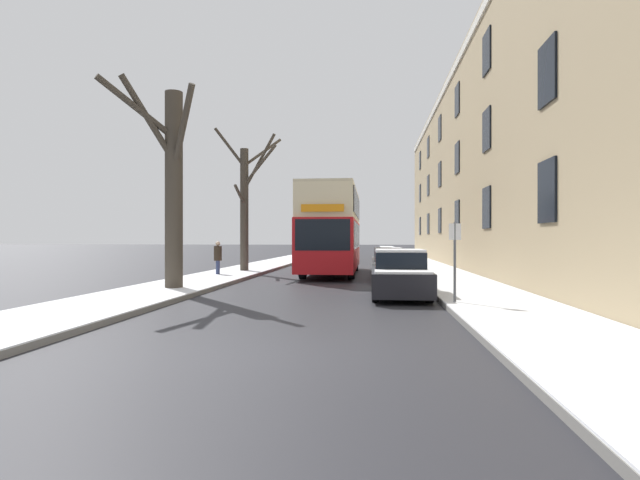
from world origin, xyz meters
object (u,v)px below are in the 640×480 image
Objects in this scene: double_decker_bus at (332,227)px; pedestrian_left_sidewalk at (218,258)px; parked_car_1 at (392,266)px; bare_tree_left_1 at (246,201)px; street_sign_post at (455,258)px; bare_tree_left_0 at (171,182)px; parked_car_0 at (400,275)px; parked_car_2 at (388,261)px; oncoming_van at (323,246)px.

double_decker_bus reaches higher than pedestrian_left_sidewalk.
double_decker_bus is at bearing 126.93° from parked_car_1.
double_decker_bus is 6.09× the size of pedestrian_left_sidewalk.
street_sign_post is at bearing -54.65° from bare_tree_left_1.
bare_tree_left_0 is 8.43m from parked_car_0.
double_decker_bus is at bearing -153.79° from parked_car_2.
oncoming_van reaches higher than parked_car_0.
oncoming_van reaches higher than parked_car_1.
bare_tree_left_0 reaches higher than parked_car_1.
parked_car_2 is at bearing -69.24° from oncoming_van.
bare_tree_left_0 is at bearing 174.99° from parked_car_0.
parked_car_2 is 14.00m from street_sign_post.
parked_car_0 is 24.81m from oncoming_van.
parked_car_2 is at bearing 90.00° from parked_car_1.
oncoming_van is at bearing 78.57° from bare_tree_left_1.
bare_tree_left_0 reaches higher than parked_car_0.
parked_car_0 is at bearing -90.00° from parked_car_2.
street_sign_post reaches higher than parked_car_2.
bare_tree_left_1 is 1.96× the size of parked_car_1.
street_sign_post is (8.98, -12.66, -2.56)m from bare_tree_left_1.
street_sign_post is (1.34, -2.30, 0.63)m from parked_car_0.
parked_car_0 is at bearing -73.82° from double_decker_bus.
bare_tree_left_1 reaches higher than double_decker_bus.
street_sign_post is (1.34, -8.54, 0.68)m from parked_car_1.
pedestrian_left_sidewalk is 0.76× the size of street_sign_post.
pedestrian_left_sidewalk is (-5.33, -2.71, -1.54)m from double_decker_bus.
bare_tree_left_0 is 0.68× the size of double_decker_bus.
bare_tree_left_1 reaches higher than parked_car_2.
bare_tree_left_1 is at bearing 125.35° from street_sign_post.
parked_car_0 reaches higher than parked_car_1.
parked_car_0 is 11.61m from parked_car_2.
parked_car_1 is 2.29× the size of pedestrian_left_sidewalk.
bare_tree_left_1 is 9.27m from parked_car_1.
pedestrian_left_sidewalk is at bearing 94.09° from bare_tree_left_0.
double_decker_bus reaches higher than oncoming_van.
bare_tree_left_1 is at bearing 126.42° from parked_car_0.
bare_tree_left_0 is at bearing -117.10° from double_decker_bus.
bare_tree_left_0 reaches higher than street_sign_post.
bare_tree_left_1 is (0.15, 9.68, 0.06)m from bare_tree_left_0.
bare_tree_left_1 is 1.72× the size of parked_car_2.
bare_tree_left_1 is at bearing 177.57° from double_decker_bus.
parked_car_0 is (7.65, -10.36, -3.19)m from bare_tree_left_1.
pedestrian_left_sidewalk is at bearing -153.30° from parked_car_2.
parked_car_0 is 1.09× the size of parked_car_1.
parked_car_2 is at bearing -84.68° from pedestrian_left_sidewalk.
bare_tree_left_1 reaches higher than parked_car_1.
bare_tree_left_1 is 4.49× the size of pedestrian_left_sidewalk.
parked_car_0 is 2.50× the size of pedestrian_left_sidewalk.
double_decker_bus is 14.34m from oncoming_van.
street_sign_post is at bearing -76.98° from oncoming_van.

